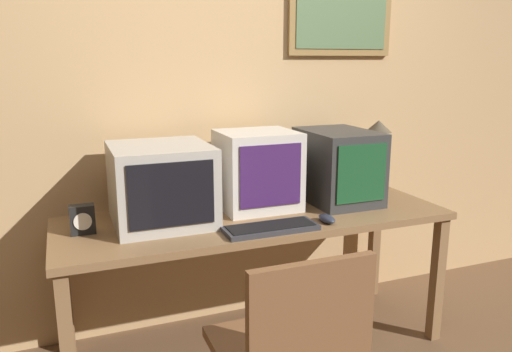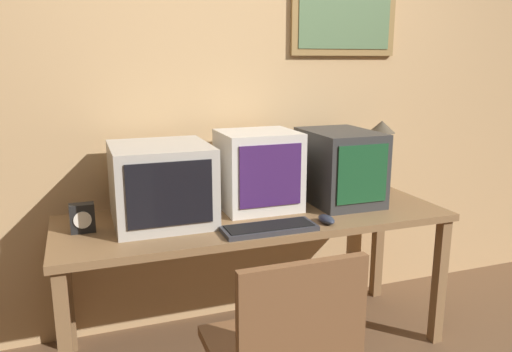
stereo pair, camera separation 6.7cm
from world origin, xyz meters
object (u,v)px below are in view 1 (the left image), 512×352
Objects in this scene: mouse_near_keyboard at (327,219)px; desk_clock at (82,220)px; monitor_right at (338,166)px; monitor_left at (161,184)px; monitor_center at (257,170)px; keyboard_main at (271,228)px; desk_lamp at (378,135)px.

desk_clock is at bearing 166.61° from mouse_near_keyboard.
monitor_left is at bearing -178.87° from monitor_right.
monitor_center is 0.46m from monitor_right.
desk_lamp reaches higher than keyboard_main.
monitor_left reaches higher than keyboard_main.
desk_clock is (-0.80, 0.27, 0.05)m from keyboard_main.
desk_lamp is at bearing 7.12° from monitor_center.
mouse_near_keyboard is at bearing -13.39° from desk_clock.
monitor_left reaches higher than desk_clock.
monitor_center is at bearing 174.94° from monitor_right.
keyboard_main is at bearing -152.26° from desk_lamp.
monitor_center reaches higher than monitor_left.
monitor_right reaches higher than monitor_left.
monitor_left is 1.34m from desk_lamp.
monitor_center is 3.40× the size of mouse_near_keyboard.
monitor_center is 0.42m from keyboard_main.
monitor_left is at bearing -173.38° from monitor_center.
keyboard_main is (-0.54, -0.33, -0.18)m from monitor_right.
desk_clock is at bearing -173.80° from monitor_center.
monitor_left is at bearing -173.08° from desk_lamp.
monitor_left is 0.52m from monitor_center.
monitor_left is 0.56m from keyboard_main.
mouse_near_keyboard is (0.73, -0.30, -0.17)m from monitor_left.
monitor_right is at bearing 1.13° from monitor_left.
keyboard_main is at bearing -102.32° from monitor_center.
desk_lamp is (0.59, 0.46, 0.31)m from mouse_near_keyboard.
desk_clock reaches higher than keyboard_main.
monitor_right is at bearing 2.36° from desk_clock.
desk_clock is (-0.37, -0.04, -0.12)m from monitor_left.
monitor_left is 0.97m from monitor_right.
monitor_left reaches higher than mouse_near_keyboard.
keyboard_main is 3.27× the size of desk_clock.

